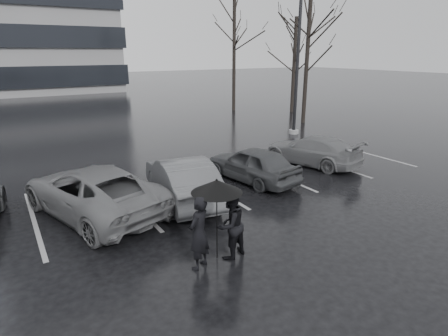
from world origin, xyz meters
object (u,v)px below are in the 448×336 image
car_east (312,150)px  tree_ne (294,66)px  car_main (252,164)px  car_west_a (182,179)px  lamp_post (298,50)px  pedestrian_right (230,225)px  car_west_b (93,191)px  tree_east (307,60)px  pedestrian_left (199,233)px  tree_north (234,55)px

car_east → tree_ne: size_ratio=0.59×
car_main → car_west_a: (-2.98, -0.35, 0.06)m
lamp_post → tree_ne: size_ratio=1.44×
car_east → pedestrian_right: 8.22m
pedestrian_right → car_east: bearing=-163.0°
car_main → car_west_b: bearing=-9.4°
tree_east → tree_ne: (2.50, 4.00, -0.50)m
car_west_b → lamp_post: lamp_post is taller
pedestrian_left → lamp_post: size_ratio=0.16×
tree_east → tree_north: size_ratio=0.94×
car_west_b → pedestrian_right: size_ratio=3.19×
car_west_b → tree_east: 17.60m
tree_ne → car_east: bearing=-128.0°
pedestrian_left → tree_east: 18.79m
pedestrian_left → tree_east: tree_east is taller
lamp_post → tree_north: 9.59m
car_main → car_west_a: car_west_a is taller
car_east → car_west_a: bearing=-7.4°
pedestrian_left → tree_ne: size_ratio=0.24×
car_east → tree_north: 15.84m
pedestrian_left → lamp_post: 15.21m
pedestrian_left → pedestrian_right: size_ratio=1.03×
car_main → tree_east: size_ratio=0.47×
pedestrian_right → lamp_post: lamp_post is taller
car_east → pedestrian_right: bearing=18.7°
car_west_b → tree_east: tree_east is taller
car_west_a → car_west_b: 2.66m
car_main → tree_east: bearing=-150.5°
car_east → pedestrian_right: (-6.88, -4.49, 0.20)m
car_west_a → lamp_post: lamp_post is taller
car_east → tree_east: tree_east is taller
lamp_post → tree_ne: lamp_post is taller
car_west_a → tree_east: tree_east is taller
car_west_b → car_east: 8.98m
lamp_post → tree_east: (2.95, 2.39, -0.62)m
pedestrian_left → tree_ne: (16.64, 15.96, 2.67)m
car_west_b → pedestrian_left: size_ratio=3.08×
car_west_b → tree_north: size_ratio=0.60×
car_west_b → tree_north: 20.98m
pedestrian_right → lamp_post: 14.59m
pedestrian_right → tree_east: size_ratio=0.20×
car_east → tree_east: 10.40m
tree_ne → tree_north: size_ratio=0.82×
tree_east → tree_north: (-1.00, 7.00, 0.25)m
car_west_b → tree_east: (15.41, 7.84, 3.29)m
car_west_a → pedestrian_right: pedestrian_right is taller
pedestrian_left → car_west_a: bearing=-139.6°
pedestrian_right → tree_north: tree_north is taller
tree_east → lamp_post: bearing=-141.0°
car_west_b → lamp_post: (12.46, 5.45, 3.91)m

